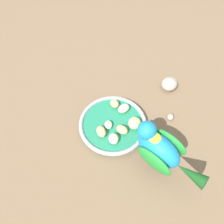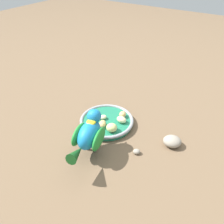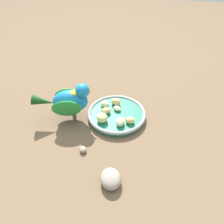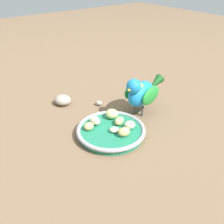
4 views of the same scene
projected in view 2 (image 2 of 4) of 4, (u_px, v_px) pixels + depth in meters
The scene contains 12 objects.
ground_plane at pixel (110, 123), 0.88m from camera, with size 4.00×4.00×0.00m, color brown.
feeding_bowl at pixel (107, 121), 0.87m from camera, with size 0.21×0.21×0.02m.
apple_piece_0 at pixel (103, 117), 0.87m from camera, with size 0.03×0.02×0.02m, color beige.
apple_piece_1 at pixel (123, 114), 0.88m from camera, with size 0.03×0.03×0.02m, color tan.
apple_piece_2 at pixel (95, 115), 0.87m from camera, with size 0.04×0.03×0.03m, color tan.
apple_piece_3 at pixel (93, 122), 0.84m from camera, with size 0.03×0.03×0.02m, color beige.
apple_piece_4 at pixel (112, 128), 0.81m from camera, with size 0.04×0.04×0.03m, color #C6D17A.
apple_piece_5 at pixel (102, 124), 0.83m from camera, with size 0.04×0.03×0.02m, color tan.
apple_piece_6 at pixel (121, 120), 0.85m from camera, with size 0.04×0.03×0.02m, color beige.
parrot at pixel (89, 134), 0.71m from camera, with size 0.11×0.20×0.14m.
rock_large at pixel (172, 141), 0.77m from camera, with size 0.06×0.05×0.04m, color gray.
pebble_0 at pixel (137, 152), 0.75m from camera, with size 0.02×0.02×0.02m, color gray.
Camera 2 is at (-0.38, 0.57, 0.56)m, focal length 36.26 mm.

